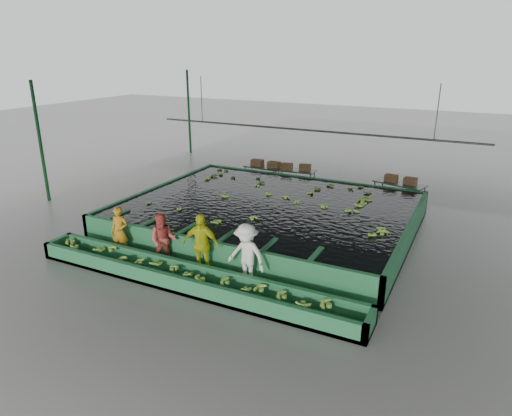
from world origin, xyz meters
The scene contains 21 objects.
ground centered at (0.00, 0.00, 0.00)m, with size 80.00×80.00×0.00m, color slate.
shed_roof centered at (0.00, 0.00, 5.00)m, with size 20.00×22.00×0.04m, color gray.
shed_posts centered at (0.00, 0.00, 2.50)m, with size 20.00×22.00×5.00m, color #144920, non-canonical shape.
flotation_tank centered at (0.00, 1.50, 0.45)m, with size 10.00×8.00×0.90m, color #256C3D, non-canonical shape.
tank_water centered at (0.00, 1.50, 0.85)m, with size 9.70×7.70×0.00m, color black.
sorting_trough centered at (0.00, -3.60, 0.25)m, with size 10.00×1.00×0.50m, color #256C3D, non-canonical shape.
cableway_rail centered at (0.00, 5.00, 3.00)m, with size 0.08×0.08×14.00m, color #59605B.
rail_hanger_left centered at (-5.00, 5.00, 4.00)m, with size 0.04×0.04×2.00m, color #59605B.
rail_hanger_right centered at (5.00, 5.00, 4.00)m, with size 0.04×0.04×2.00m, color #59605B.
worker_a centered at (-3.10, -2.80, 0.78)m, with size 0.57×0.37×1.56m, color #C2801A.
worker_b centered at (-1.42, -2.80, 0.81)m, with size 0.79×0.61×1.62m, color #CB483E.
worker_c centered at (-0.08, -2.80, 0.92)m, with size 1.08×0.45×1.83m, color #CED316.
worker_d centered at (1.36, -2.80, 0.89)m, with size 1.15×0.66×1.78m, color white.
packing_table_left centered at (-2.59, 6.48, 0.42)m, with size 1.83×0.73×0.83m, color #59605B, non-canonical shape.
packing_table_mid centered at (-0.99, 6.41, 0.44)m, with size 1.95×0.78×0.89m, color #59605B, non-canonical shape.
packing_table_right centered at (3.80, 6.14, 0.47)m, with size 2.06×0.83×0.94m, color #59605B, non-canonical shape.
box_stack_left centered at (-2.46, 6.42, 0.84)m, with size 1.45×0.40×0.31m, color brown, non-canonical shape.
box_stack_mid centered at (-0.87, 6.32, 0.89)m, with size 1.37×0.38×0.29m, color brown, non-canonical shape.
box_stack_right centered at (3.82, 6.15, 0.94)m, with size 1.30×0.36×0.28m, color brown, non-canonical shape.
floating_bananas centered at (0.00, 2.30, 0.85)m, with size 9.50×6.47×0.13m, color #75A837, non-canonical shape.
trough_bananas centered at (0.00, -3.60, 0.40)m, with size 8.34×0.56×0.11m, color #75A837, non-canonical shape.
Camera 1 is at (6.59, -12.65, 6.12)m, focal length 32.00 mm.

